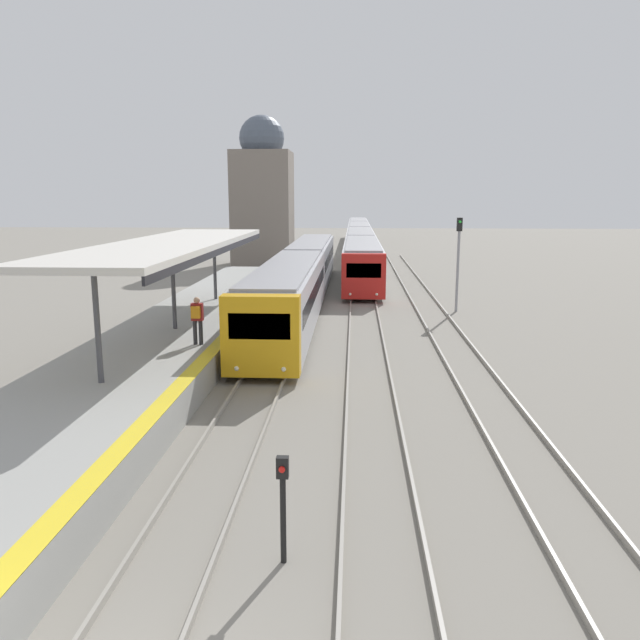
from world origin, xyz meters
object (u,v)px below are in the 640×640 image
object	(u,v)px
person_on_platform	(197,317)
train_far	(359,239)
signal_mast_far	(458,253)
signal_post_near	(283,498)
train_near	(302,274)

from	to	relation	value
person_on_platform	train_far	world-z (taller)	train_far
train_far	person_on_platform	bearing A→B (deg)	-97.38
person_on_platform	signal_mast_far	bearing A→B (deg)	48.78
signal_post_near	train_near	bearing A→B (deg)	94.09
person_on_platform	signal_post_near	xyz separation A→B (m)	(4.24, -11.35, -0.81)
train_far	signal_mast_far	world-z (taller)	signal_mast_far
train_far	signal_mast_far	distance (m)	33.72
train_near	signal_mast_far	size ratio (longest dim) A/B	6.52
person_on_platform	signal_mast_far	world-z (taller)	signal_mast_far
person_on_platform	signal_post_near	world-z (taller)	person_on_platform
signal_mast_far	person_on_platform	bearing A→B (deg)	-131.22
train_near	train_far	size ratio (longest dim) A/B	0.52
train_near	train_far	bearing A→B (deg)	83.48
signal_post_near	person_on_platform	bearing A→B (deg)	110.49
train_far	signal_post_near	world-z (taller)	train_far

